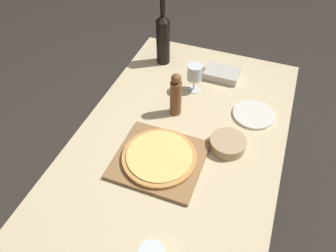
# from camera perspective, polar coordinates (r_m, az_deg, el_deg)

# --- Properties ---
(ground_plane) EXTENTS (12.00, 12.00, 0.00)m
(ground_plane) POSITION_cam_1_polar(r_m,az_deg,el_deg) (2.13, 1.22, -16.48)
(ground_plane) COLOR #2D2823
(dining_table) EXTENTS (0.93, 1.56, 0.77)m
(dining_table) POSITION_cam_1_polar(r_m,az_deg,el_deg) (1.56, 1.61, -4.94)
(dining_table) COLOR #CCB78E
(dining_table) RESTS_ON ground_plane
(cutting_board) EXTENTS (0.37, 0.34, 0.02)m
(cutting_board) POSITION_cam_1_polar(r_m,az_deg,el_deg) (1.41, -1.50, -5.88)
(cutting_board) COLOR olive
(cutting_board) RESTS_ON dining_table
(pizza) EXTENTS (0.32, 0.32, 0.02)m
(pizza) POSITION_cam_1_polar(r_m,az_deg,el_deg) (1.40, -1.52, -5.36)
(pizza) COLOR #C68947
(pizza) RESTS_ON cutting_board
(wine_bottle) EXTENTS (0.08, 0.08, 0.38)m
(wine_bottle) POSITION_cam_1_polar(r_m,az_deg,el_deg) (1.87, -0.87, 15.03)
(wine_bottle) COLOR black
(wine_bottle) RESTS_ON dining_table
(pepper_mill) EXTENTS (0.06, 0.06, 0.23)m
(pepper_mill) POSITION_cam_1_polar(r_m,az_deg,el_deg) (1.55, 1.37, 5.37)
(pepper_mill) COLOR brown
(pepper_mill) RESTS_ON dining_table
(wine_glass) EXTENTS (0.08, 0.08, 0.16)m
(wine_glass) POSITION_cam_1_polar(r_m,az_deg,el_deg) (1.69, 4.67, 9.18)
(wine_glass) COLOR silver
(wine_glass) RESTS_ON dining_table
(small_bowl) EXTENTS (0.16, 0.16, 0.05)m
(small_bowl) POSITION_cam_1_polar(r_m,az_deg,el_deg) (1.47, 10.35, -3.07)
(small_bowl) COLOR tan
(small_bowl) RESTS_ON dining_table
(dinner_plate) EXTENTS (0.20, 0.20, 0.01)m
(dinner_plate) POSITION_cam_1_polar(r_m,az_deg,el_deg) (1.66, 14.68, 1.97)
(dinner_plate) COLOR silver
(dinner_plate) RESTS_ON dining_table
(food_container) EXTENTS (0.18, 0.13, 0.04)m
(food_container) POSITION_cam_1_polar(r_m,az_deg,el_deg) (1.85, 9.33, 8.98)
(food_container) COLOR #BCB7AD
(food_container) RESTS_ON dining_table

